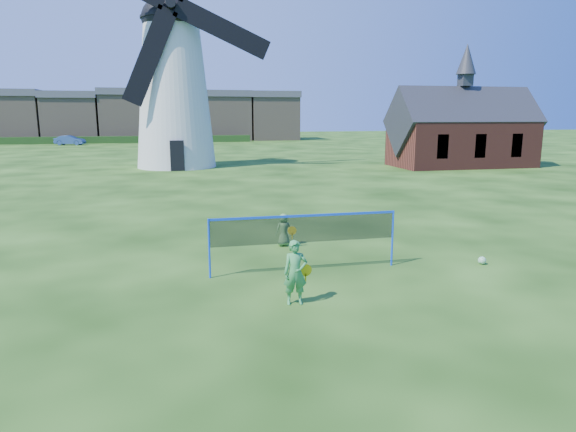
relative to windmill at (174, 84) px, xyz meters
The scene contains 10 objects.
ground 29.94m from the windmill, 85.35° to the right, with size 220.00×220.00×0.00m, color black.
windmill is the anchor object (origin of this frame).
chapel 23.09m from the windmill, 11.30° to the right, with size 11.26×5.46×9.53m.
badminton_net 29.43m from the windmill, 84.08° to the right, with size 5.05×0.05×1.55m.
player_girl 31.63m from the windmill, 85.96° to the right, with size 0.70×0.39×1.44m.
player_boy 26.88m from the windmill, 83.38° to the right, with size 0.63×0.42×1.05m.
play_ball 30.99m from the windmill, 74.70° to the right, with size 0.22×0.22×0.22m, color green.
terraced_houses 45.52m from the windmill, 109.44° to the left, with size 69.86×8.40×8.13m.
hedge 42.19m from the windmill, 118.04° to the left, with size 62.00×0.80×1.00m, color #193814.
car_right 36.54m from the windmill, 112.73° to the left, with size 1.38×3.96×1.30m, color navy.
Camera 1 is at (-2.68, -12.20, 4.12)m, focal length 31.57 mm.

